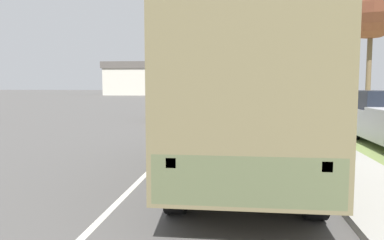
{
  "coord_description": "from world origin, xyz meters",
  "views": [
    {
      "loc": [
        1.98,
        1.91,
        2.0
      ],
      "look_at": [
        0.84,
        11.49,
        1.08
      ],
      "focal_mm": 35.0,
      "sensor_mm": 36.0,
      "label": 1
    }
  ],
  "objects_px": {
    "military_truck": "(243,98)",
    "car_fourth_ahead": "(210,93)",
    "car_third_ahead": "(238,95)",
    "car_farthest_ahead": "(237,91)",
    "car_second_ahead": "(234,101)",
    "car_nearest_ahead": "(175,106)",
    "lamp_post": "(345,1)"
  },
  "relations": [
    {
      "from": "military_truck",
      "to": "car_fourth_ahead",
      "type": "relative_size",
      "value": 1.71
    },
    {
      "from": "car_third_ahead",
      "to": "car_farthest_ahead",
      "type": "xyz_separation_m",
      "value": [
        -0.02,
        25.55,
        0.04
      ]
    },
    {
      "from": "military_truck",
      "to": "car_second_ahead",
      "type": "xyz_separation_m",
      "value": [
        -0.3,
        22.56,
        -1.04
      ]
    },
    {
      "from": "military_truck",
      "to": "car_second_ahead",
      "type": "relative_size",
      "value": 1.65
    },
    {
      "from": "car_nearest_ahead",
      "to": "car_third_ahead",
      "type": "xyz_separation_m",
      "value": [
        3.69,
        23.57,
        -0.06
      ]
    },
    {
      "from": "car_fourth_ahead",
      "to": "car_third_ahead",
      "type": "bearing_deg",
      "value": -70.39
    },
    {
      "from": "car_third_ahead",
      "to": "lamp_post",
      "type": "height_order",
      "value": "lamp_post"
    },
    {
      "from": "car_second_ahead",
      "to": "car_third_ahead",
      "type": "relative_size",
      "value": 1.04
    },
    {
      "from": "car_nearest_ahead",
      "to": "car_second_ahead",
      "type": "xyz_separation_m",
      "value": [
        3.32,
        9.5,
        -0.09
      ]
    },
    {
      "from": "military_truck",
      "to": "lamp_post",
      "type": "bearing_deg",
      "value": 32.65
    },
    {
      "from": "car_third_ahead",
      "to": "car_fourth_ahead",
      "type": "bearing_deg",
      "value": 109.61
    },
    {
      "from": "car_second_ahead",
      "to": "lamp_post",
      "type": "xyz_separation_m",
      "value": [
        2.72,
        -21.01,
        3.31
      ]
    },
    {
      "from": "military_truck",
      "to": "car_fourth_ahead",
      "type": "height_order",
      "value": "military_truck"
    },
    {
      "from": "car_third_ahead",
      "to": "car_fourth_ahead",
      "type": "relative_size",
      "value": 0.99
    },
    {
      "from": "car_fourth_ahead",
      "to": "car_nearest_ahead",
      "type": "bearing_deg",
      "value": -89.42
    },
    {
      "from": "military_truck",
      "to": "car_second_ahead",
      "type": "distance_m",
      "value": 22.59
    },
    {
      "from": "car_fourth_ahead",
      "to": "car_farthest_ahead",
      "type": "bearing_deg",
      "value": 74.19
    },
    {
      "from": "car_third_ahead",
      "to": "car_farthest_ahead",
      "type": "distance_m",
      "value": 25.55
    },
    {
      "from": "car_second_ahead",
      "to": "car_farthest_ahead",
      "type": "xyz_separation_m",
      "value": [
        0.35,
        39.62,
        0.07
      ]
    },
    {
      "from": "car_fourth_ahead",
      "to": "car_second_ahead",
      "type": "bearing_deg",
      "value": -81.78
    },
    {
      "from": "car_fourth_ahead",
      "to": "lamp_post",
      "type": "height_order",
      "value": "lamp_post"
    },
    {
      "from": "car_nearest_ahead",
      "to": "car_fourth_ahead",
      "type": "xyz_separation_m",
      "value": [
        -0.36,
        34.92,
        0.0
      ]
    },
    {
      "from": "car_second_ahead",
      "to": "car_farthest_ahead",
      "type": "height_order",
      "value": "car_farthest_ahead"
    },
    {
      "from": "military_truck",
      "to": "car_farthest_ahead",
      "type": "xyz_separation_m",
      "value": [
        0.04,
        62.19,
        -0.97
      ]
    },
    {
      "from": "military_truck",
      "to": "lamp_post",
      "type": "height_order",
      "value": "lamp_post"
    },
    {
      "from": "car_third_ahead",
      "to": "car_second_ahead",
      "type": "bearing_deg",
      "value": -91.51
    },
    {
      "from": "car_second_ahead",
      "to": "car_third_ahead",
      "type": "xyz_separation_m",
      "value": [
        0.37,
        14.08,
        0.03
      ]
    },
    {
      "from": "car_second_ahead",
      "to": "car_fourth_ahead",
      "type": "bearing_deg",
      "value": 98.22
    },
    {
      "from": "car_third_ahead",
      "to": "car_farthest_ahead",
      "type": "relative_size",
      "value": 1.03
    },
    {
      "from": "lamp_post",
      "to": "car_third_ahead",
      "type": "bearing_deg",
      "value": 93.83
    },
    {
      "from": "military_truck",
      "to": "car_second_ahead",
      "type": "height_order",
      "value": "military_truck"
    },
    {
      "from": "military_truck",
      "to": "lamp_post",
      "type": "xyz_separation_m",
      "value": [
        2.41,
        1.55,
        2.27
      ]
    }
  ]
}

